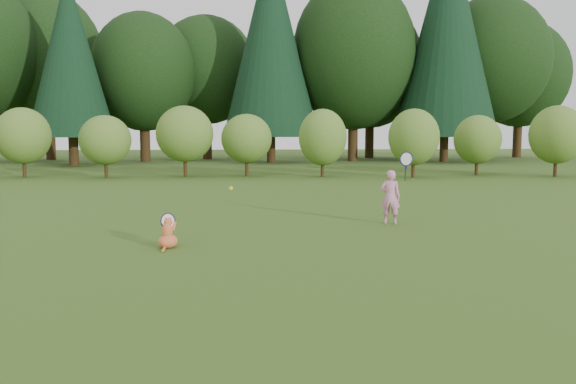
{
  "coord_description": "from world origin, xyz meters",
  "views": [
    {
      "loc": [
        -0.66,
        -8.86,
        1.72
      ],
      "look_at": [
        0.2,
        0.8,
        0.7
      ],
      "focal_mm": 35.0,
      "sensor_mm": 36.0,
      "label": 1
    }
  ],
  "objects": [
    {
      "name": "tennis_ball",
      "position": [
        -0.8,
        1.91,
        0.66
      ],
      "size": [
        0.08,
        0.08,
        0.08
      ],
      "color": "#C8D719",
      "rests_on": "ground"
    },
    {
      "name": "shrub_row",
      "position": [
        0.0,
        13.0,
        1.4
      ],
      "size": [
        28.0,
        3.0,
        2.8
      ],
      "primitive_type": null,
      "color": "#486E22",
      "rests_on": "ground"
    },
    {
      "name": "woodland_backdrop",
      "position": [
        0.0,
        23.0,
        7.5
      ],
      "size": [
        48.0,
        10.0,
        15.0
      ],
      "primitive_type": null,
      "color": "black",
      "rests_on": "ground"
    },
    {
      "name": "cat",
      "position": [
        -1.73,
        -0.39,
        0.24
      ],
      "size": [
        0.46,
        0.69,
        0.64
      ],
      "rotation": [
        0.0,
        0.0,
        -0.39
      ],
      "color": "#CF5327",
      "rests_on": "ground"
    },
    {
      "name": "child",
      "position": [
        2.22,
        1.48,
        0.54
      ],
      "size": [
        0.62,
        0.45,
        1.53
      ],
      "rotation": [
        0.0,
        0.0,
        2.81
      ],
      "color": "pink",
      "rests_on": "ground"
    },
    {
      "name": "ground",
      "position": [
        0.0,
        0.0,
        0.0
      ],
      "size": [
        100.0,
        100.0,
        0.0
      ],
      "primitive_type": "plane",
      "color": "#2F5016",
      "rests_on": "ground"
    }
  ]
}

